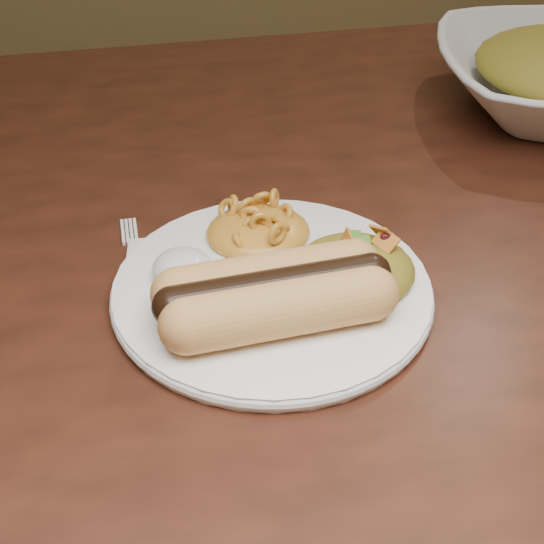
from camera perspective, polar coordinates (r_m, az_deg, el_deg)
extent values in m
cube|color=#481E12|center=(0.64, -1.17, 1.62)|extent=(1.60, 0.90, 0.04)
cylinder|color=white|center=(0.56, 0.00, -1.32)|extent=(0.28, 0.28, 0.01)
cylinder|color=#E7C75B|center=(0.50, 0.59, -2.78)|extent=(0.13, 0.05, 0.04)
cylinder|color=#E7C75B|center=(0.53, -0.17, -0.60)|extent=(0.13, 0.05, 0.04)
cylinder|color=black|center=(0.51, 0.20, -1.32)|extent=(0.14, 0.04, 0.03)
ellipsoid|color=orange|center=(0.60, -1.06, 3.97)|extent=(0.09, 0.08, 0.03)
ellipsoid|color=silver|center=(0.56, -6.80, 0.69)|extent=(0.05, 0.05, 0.03)
ellipsoid|color=#9C5316|center=(0.56, 6.22, 0.56)|extent=(0.09, 0.09, 0.04)
cube|color=white|center=(0.59, -10.34, -0.41)|extent=(0.04, 0.13, 0.00)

